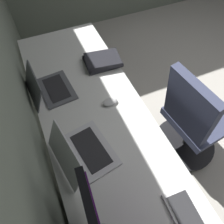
% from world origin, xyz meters
% --- Properties ---
extents(desk, '(2.33, 0.68, 0.73)m').
position_xyz_m(desk, '(-0.05, 1.65, 0.67)').
color(desk, white).
rests_on(desk, ground).
extents(drawer_pedestal, '(0.40, 0.51, 0.69)m').
position_xyz_m(drawer_pedestal, '(-0.39, 1.68, 0.35)').
color(drawer_pedestal, white).
rests_on(drawer_pedestal, ground).
extents(laptop_leftmost, '(0.33, 0.31, 0.20)m').
position_xyz_m(laptop_leftmost, '(0.42, 1.88, 0.78)').
color(laptop_leftmost, '#595B60').
rests_on(laptop_leftmost, desk).
extents(laptop_left, '(0.38, 0.35, 0.21)m').
position_xyz_m(laptop_left, '(-0.13, 1.82, 0.78)').
color(laptop_left, silver).
rests_on(laptop_left, desk).
extents(mouse_main, '(0.06, 0.10, 0.03)m').
position_xyz_m(mouse_main, '(0.16, 1.52, 0.75)').
color(mouse_main, silver).
rests_on(mouse_main, desk).
extents(book_stack_near, '(0.24, 0.29, 0.06)m').
position_xyz_m(book_stack_near, '(0.55, 1.42, 0.76)').
color(book_stack_near, black).
rests_on(book_stack_near, desk).
extents(office_chair, '(0.56, 0.58, 0.97)m').
position_xyz_m(office_chair, '(-0.08, 0.93, 0.46)').
color(office_chair, '#383D56').
rests_on(office_chair, ground).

